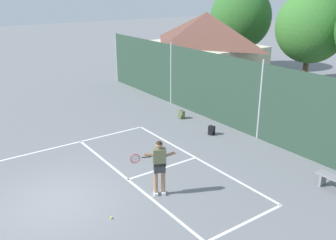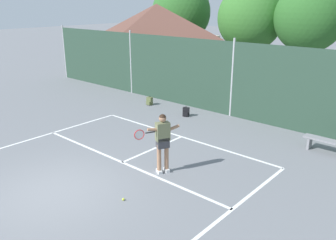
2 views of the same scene
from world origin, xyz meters
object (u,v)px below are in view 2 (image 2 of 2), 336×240
Objects in this scene: tennis_player at (162,138)px; courtside_bench at (328,143)px; backpack_black at (186,112)px; backpack_olive at (150,101)px; tennis_ball at (123,199)px.

tennis_player is 1.16× the size of courtside_bench.
tennis_player reaches higher than backpack_black.
backpack_black is 6.17m from courtside_bench.
courtside_bench is at bearing -1.59° from backpack_olive.
courtside_bench is (6.17, -0.01, 0.17)m from backpack_black.
tennis_player is at bearing 99.21° from tennis_ball.
courtside_bench is at bearing -0.13° from backpack_black.
courtside_bench is at bearing 65.95° from tennis_ball.
backpack_black is at bearing 179.87° from courtside_bench.
backpack_olive is at bearing 174.84° from backpack_black.
backpack_black is at bearing 121.17° from tennis_player.
courtside_bench is (3.27, 4.78, -0.75)m from tennis_player.
courtside_bench reaches higher than backpack_olive.
courtside_bench reaches higher than backpack_black.
tennis_ball is at bearing -64.31° from backpack_black.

